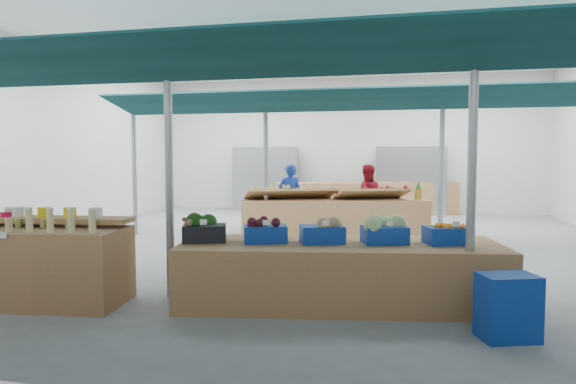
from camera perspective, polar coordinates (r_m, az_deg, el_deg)
name	(u,v)px	position (r m, az deg, el deg)	size (l,w,h in m)	color
floor	(309,245)	(10.08, 2.31, -5.91)	(13.00, 13.00, 0.00)	slate
hall	(321,115)	(11.39, 3.67, 8.58)	(13.00, 13.00, 13.00)	silver
pole_grid	(336,151)	(8.09, 5.35, 4.53)	(10.00, 4.60, 3.00)	gray
awnings	(336,89)	(8.16, 5.40, 11.35)	(9.50, 7.08, 0.30)	#0A2E2E
back_shelving_left	(266,179)	(16.36, -2.50, 1.42)	(2.00, 0.50, 2.00)	#B23F33
back_shelving_right	(411,181)	(15.79, 13.46, 1.22)	(2.00, 0.50, 2.00)	#B23F33
bottle_shelf	(41,263)	(6.78, -25.79, -7.08)	(2.09, 1.39, 1.17)	olive
veg_counter	(340,273)	(6.13, 5.76, -8.97)	(3.72, 1.24, 0.72)	olive
fruit_counter	(334,219)	(10.93, 5.16, -2.96)	(3.86, 0.92, 0.83)	olive
far_counter	(366,198)	(15.40, 8.70, -0.71)	(5.35, 1.07, 0.96)	olive
crate_stack	(508,307)	(5.38, 23.23, -11.67)	(0.52, 0.36, 0.62)	navy
vendor_left	(290,197)	(12.18, 0.25, -0.53)	(0.56, 0.37, 1.55)	navy
vendor_right	(367,198)	(11.92, 8.72, -0.67)	(0.75, 0.59, 1.55)	maroon
crate_broccoli	(205,228)	(6.17, -9.26, -3.99)	(0.59, 0.49, 0.35)	black
crate_beets	(265,231)	(6.06, -2.55, -4.33)	(0.59, 0.49, 0.29)	navy
crate_celeriac	(322,230)	(6.03, 3.83, -4.28)	(0.59, 0.49, 0.31)	navy
crate_cabbage	(385,230)	(6.08, 10.67, -4.14)	(0.59, 0.49, 0.35)	navy
crate_carrots	(448,234)	(6.22, 17.31, -4.51)	(0.59, 0.49, 0.29)	navy
sparrow	(188,222)	(6.08, -11.05, -3.29)	(0.12, 0.09, 0.11)	brown
pole_ribbon	(6,216)	(6.38, -28.87, -2.39)	(0.12, 0.12, 0.28)	#B90C30
apple_heap_yellow	(291,192)	(10.74, 0.32, 0.05)	(2.02, 1.43, 0.27)	#997247
apple_heap_red	(372,192)	(10.88, 9.32, 0.04)	(1.66, 1.26, 0.27)	#997247
pineapple	(418,191)	(11.07, 14.27, 0.12)	(0.14, 0.14, 0.39)	#8C6019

